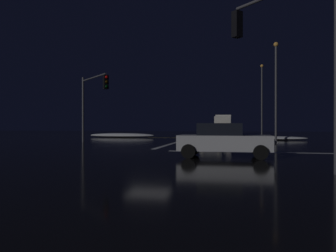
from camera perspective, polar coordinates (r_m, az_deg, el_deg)
ground at (r=19.38m, az=-3.33°, el=-4.38°), size 120.00×120.00×0.10m
stop_line_north at (r=26.71m, az=0.77°, el=-3.02°), size 0.35×12.81×0.01m
centre_line_ns at (r=38.16m, az=3.97°, el=-2.06°), size 22.00×0.15×0.01m
crosswalk_bar_east at (r=18.95m, az=19.63°, el=-4.33°), size 12.81×0.40×0.01m
snow_bank_left_curb at (r=40.04m, az=-7.93°, el=-1.59°), size 7.95×1.50×0.52m
snow_bank_right_curb at (r=34.36m, az=17.07°, el=-2.00°), size 7.15×1.50×0.38m
sedan_gray at (r=29.11m, az=7.62°, el=-1.18°), size 2.02×4.33×1.57m
sedan_white at (r=34.40m, az=8.62°, el=-0.97°), size 2.02×4.33×1.57m
sedan_black at (r=40.47m, az=8.67°, el=-0.80°), size 2.02×4.33×1.57m
sedan_orange at (r=45.90m, az=9.34°, el=-0.69°), size 2.02×4.33×1.57m
box_truck at (r=53.53m, az=9.49°, el=0.40°), size 2.68×8.28×3.08m
sedan_silver_crossing at (r=15.51m, az=9.50°, el=-2.37°), size 4.33×2.02×1.57m
traffic_signal_se at (r=12.50m, az=19.86°, el=13.94°), size 3.24×3.24×6.48m
traffic_signal_nw at (r=27.55m, az=-12.83°, el=5.23°), size 3.80×3.80×5.59m
streetlamp_right_near at (r=32.25m, az=18.03°, el=6.85°), size 0.44×0.44×9.10m
streetlamp_right_far at (r=48.14m, az=15.81°, el=5.14°), size 0.44×0.44×9.92m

